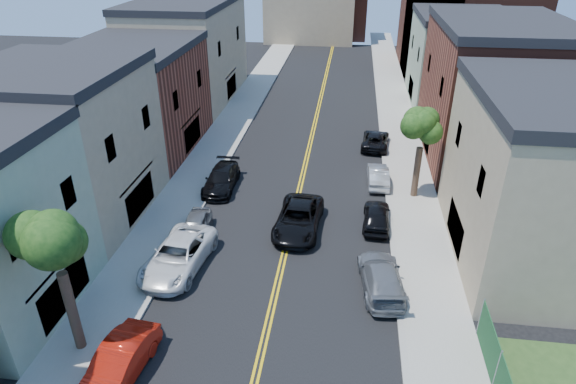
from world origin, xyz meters
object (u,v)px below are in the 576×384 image
(dark_car_right_far, at_px, (375,140))
(red_sedan, at_px, (118,364))
(grey_car_right, at_px, (381,277))
(black_car_right, at_px, (377,216))
(silver_car_right, at_px, (378,176))
(black_car_left, at_px, (221,179))
(black_suv_lane, at_px, (298,219))
(white_pickup, at_px, (178,255))
(grey_car_left, at_px, (195,227))

(dark_car_right_far, bearing_deg, red_sedan, 72.00)
(red_sedan, relative_size, dark_car_right_far, 0.99)
(grey_car_right, relative_size, black_car_right, 1.23)
(dark_car_right_far, bearing_deg, grey_car_right, 94.44)
(silver_car_right, bearing_deg, black_car_left, 9.16)
(silver_car_right, relative_size, black_suv_lane, 0.72)
(black_car_right, relative_size, silver_car_right, 1.01)
(black_suv_lane, bearing_deg, white_pickup, -139.10)
(white_pickup, distance_m, black_car_left, 9.38)
(red_sedan, bearing_deg, black_car_left, 96.34)
(white_pickup, xyz_separation_m, grey_car_left, (0.00, 3.10, -0.14))
(black_car_left, height_order, silver_car_right, black_car_left)
(red_sedan, bearing_deg, black_car_right, 57.28)
(black_car_left, height_order, dark_car_right_far, black_car_left)
(white_pickup, relative_size, grey_car_left, 1.49)
(black_car_right, bearing_deg, grey_car_left, 16.33)
(silver_car_right, xyz_separation_m, dark_car_right_far, (0.00, 6.87, -0.02))
(white_pickup, height_order, black_car_left, white_pickup)
(silver_car_right, height_order, dark_car_right_far, silver_car_right)
(black_car_right, height_order, silver_car_right, black_car_right)
(black_car_left, xyz_separation_m, silver_car_right, (11.00, 2.10, -0.06))
(white_pickup, bearing_deg, red_sedan, -83.69)
(grey_car_left, bearing_deg, black_car_right, 8.86)
(black_car_right, xyz_separation_m, black_suv_lane, (-4.74, -1.09, 0.09))
(black_suv_lane, bearing_deg, grey_car_right, -43.25)
(black_car_left, distance_m, grey_car_right, 14.55)
(grey_car_left, distance_m, black_car_right, 11.06)
(grey_car_left, height_order, grey_car_right, grey_car_right)
(red_sedan, height_order, white_pickup, white_pickup)
(silver_car_right, height_order, black_suv_lane, black_suv_lane)
(grey_car_right, distance_m, dark_car_right_far, 18.71)
(red_sedan, bearing_deg, black_suv_lane, 70.05)
(black_car_left, bearing_deg, black_suv_lane, -39.22)
(grey_car_right, height_order, black_car_right, grey_car_right)
(black_car_right, bearing_deg, white_pickup, 30.66)
(grey_car_right, relative_size, silver_car_right, 1.24)
(silver_car_right, bearing_deg, grey_car_right, 87.38)
(black_car_right, bearing_deg, silver_car_right, -90.09)
(black_car_right, xyz_separation_m, silver_car_right, (0.26, 5.73, -0.03))
(black_car_left, bearing_deg, grey_car_left, -91.02)
(silver_car_right, relative_size, dark_car_right_far, 0.87)
(black_suv_lane, bearing_deg, silver_car_right, 56.84)
(black_car_left, height_order, black_car_right, black_car_left)
(red_sedan, bearing_deg, grey_car_left, 96.34)
(grey_car_left, xyz_separation_m, black_suv_lane, (6.00, 1.55, 0.12))
(black_car_left, bearing_deg, red_sedan, -91.02)
(grey_car_right, bearing_deg, black_car_left, -48.56)
(dark_car_right_far, relative_size, black_suv_lane, 0.82)
(black_car_left, relative_size, black_suv_lane, 0.89)
(red_sedan, distance_m, grey_car_right, 12.93)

